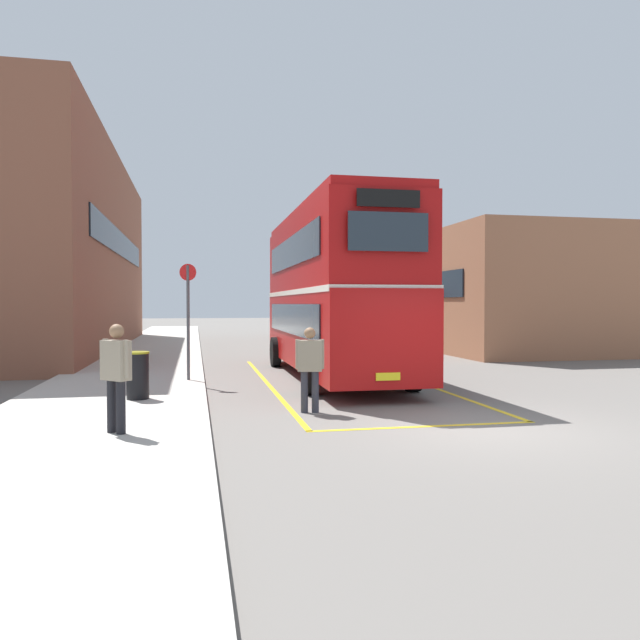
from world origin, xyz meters
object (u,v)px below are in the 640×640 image
object	(u,v)px
pedestrian_boarding	(310,364)
litter_bin	(138,375)
double_decker_bus	(333,290)
pedestrian_waiting_near	(116,370)
bus_stop_sign	(188,311)
single_deck_bus	(329,312)

from	to	relation	value
pedestrian_boarding	litter_bin	xyz separation A→B (m)	(-3.37, 1.53, -0.32)
double_decker_bus	pedestrian_boarding	bearing A→B (deg)	-107.37
pedestrian_waiting_near	bus_stop_sign	size ratio (longest dim) A/B	0.55
single_deck_bus	litter_bin	bearing A→B (deg)	-111.92
double_decker_bus	litter_bin	world-z (taller)	double_decker_bus
single_deck_bus	pedestrian_boarding	bearing A→B (deg)	-103.45
double_decker_bus	single_deck_bus	xyz separation A→B (m)	(4.11, 18.87, -0.88)
double_decker_bus	litter_bin	distance (m)	6.72
pedestrian_waiting_near	bus_stop_sign	distance (m)	6.56
litter_bin	bus_stop_sign	bearing A→B (deg)	71.76
double_decker_bus	pedestrian_waiting_near	bearing A→B (deg)	-124.70
single_deck_bus	double_decker_bus	bearing A→B (deg)	-102.28
double_decker_bus	single_deck_bus	bearing A→B (deg)	77.72
single_deck_bus	bus_stop_sign	bearing A→B (deg)	-112.47
single_deck_bus	pedestrian_waiting_near	size ratio (longest dim) A/B	4.99
double_decker_bus	pedestrian_waiting_near	xyz separation A→B (m)	(-5.10, -7.36, -1.41)
pedestrian_boarding	bus_stop_sign	size ratio (longest dim) A/B	0.55
pedestrian_waiting_near	double_decker_bus	bearing A→B (deg)	55.30
pedestrian_boarding	single_deck_bus	bearing A→B (deg)	76.55
pedestrian_waiting_near	litter_bin	world-z (taller)	pedestrian_waiting_near
pedestrian_boarding	litter_bin	distance (m)	3.71
pedestrian_waiting_near	litter_bin	xyz separation A→B (m)	(0.01, 3.39, -0.47)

